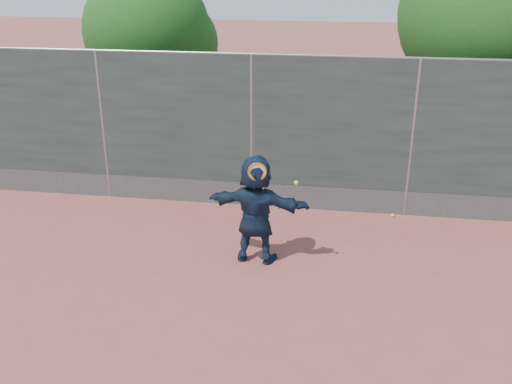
# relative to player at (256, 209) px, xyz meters

# --- Properties ---
(ground) EXTENTS (80.00, 80.00, 0.00)m
(ground) POSITION_rel_player_xyz_m (-0.43, -1.31, -0.90)
(ground) COLOR #9E4C42
(ground) RESTS_ON ground
(player) EXTENTS (1.72, 0.70, 1.80)m
(player) POSITION_rel_player_xyz_m (0.00, 0.00, 0.00)
(player) COLOR #16253D
(player) RESTS_ON ground
(ball_ground) EXTENTS (0.07, 0.07, 0.07)m
(ball_ground) POSITION_rel_player_xyz_m (2.35, 2.04, -0.87)
(ball_ground) COLOR yellow
(ball_ground) RESTS_ON ground
(fence) EXTENTS (20.00, 0.06, 3.03)m
(fence) POSITION_rel_player_xyz_m (-0.43, 2.19, 0.68)
(fence) COLOR #38423D
(fence) RESTS_ON ground
(swing_action) EXTENTS (0.78, 0.13, 0.51)m
(swing_action) POSITION_rel_player_xyz_m (0.11, -0.20, 0.68)
(swing_action) COLOR #C66512
(swing_action) RESTS_ON ground
(tree_right) EXTENTS (3.78, 3.60, 5.39)m
(tree_right) POSITION_rel_player_xyz_m (4.25, 4.44, 2.59)
(tree_right) COLOR #382314
(tree_right) RESTS_ON ground
(tree_left) EXTENTS (3.15, 3.00, 4.53)m
(tree_left) POSITION_rel_player_xyz_m (-3.28, 5.24, 2.04)
(tree_left) COLOR #382314
(tree_left) RESTS_ON ground
(weed_clump) EXTENTS (0.68, 0.07, 0.30)m
(weed_clump) POSITION_rel_player_xyz_m (-0.14, 2.07, -0.77)
(weed_clump) COLOR #387226
(weed_clump) RESTS_ON ground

